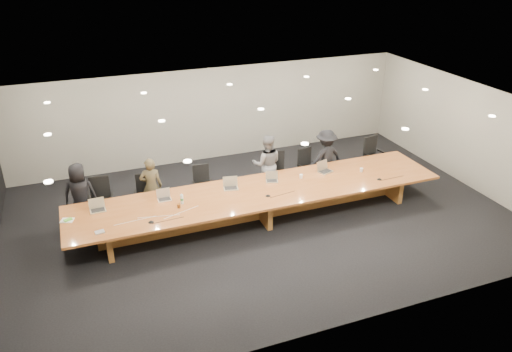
% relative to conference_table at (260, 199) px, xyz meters
% --- Properties ---
extents(ground, '(12.00, 12.00, 0.00)m').
position_rel_conference_table_xyz_m(ground, '(0.00, 0.00, -0.52)').
color(ground, black).
rests_on(ground, ground).
extents(back_wall, '(12.00, 0.02, 2.80)m').
position_rel_conference_table_xyz_m(back_wall, '(0.00, 4.00, 0.88)').
color(back_wall, '#B3B0A3').
rests_on(back_wall, ground).
extents(conference_table, '(9.00, 1.80, 0.75)m').
position_rel_conference_table_xyz_m(conference_table, '(0.00, 0.00, 0.00)').
color(conference_table, brown).
rests_on(conference_table, ground).
extents(chair_far_left, '(0.64, 0.64, 1.11)m').
position_rel_conference_table_xyz_m(chair_far_left, '(-3.59, 1.24, 0.04)').
color(chair_far_left, black).
rests_on(chair_far_left, ground).
extents(chair_left, '(0.61, 0.61, 1.00)m').
position_rel_conference_table_xyz_m(chair_left, '(-2.55, 1.27, -0.02)').
color(chair_left, black).
rests_on(chair_left, ground).
extents(chair_mid_left, '(0.52, 0.52, 1.00)m').
position_rel_conference_table_xyz_m(chair_mid_left, '(-1.06, 1.32, -0.02)').
color(chair_mid_left, black).
rests_on(chair_mid_left, ground).
extents(chair_mid_right, '(0.71, 0.71, 1.13)m').
position_rel_conference_table_xyz_m(chair_mid_right, '(0.90, 1.16, 0.04)').
color(chair_mid_right, black).
rests_on(chair_mid_right, ground).
extents(chair_right, '(0.61, 0.61, 1.02)m').
position_rel_conference_table_xyz_m(chair_right, '(1.92, 1.30, -0.01)').
color(chair_right, black).
rests_on(chair_right, ground).
extents(chair_far_right, '(0.64, 0.64, 1.09)m').
position_rel_conference_table_xyz_m(chair_far_right, '(4.01, 1.25, 0.03)').
color(chair_far_right, black).
rests_on(chair_far_right, ground).
extents(person_a, '(0.84, 0.64, 1.54)m').
position_rel_conference_table_xyz_m(person_a, '(-4.02, 1.28, 0.25)').
color(person_a, black).
rests_on(person_a, ground).
extents(person_b, '(0.59, 0.44, 1.48)m').
position_rel_conference_table_xyz_m(person_b, '(-2.38, 1.17, 0.22)').
color(person_b, '#3F3622').
rests_on(person_b, ground).
extents(person_c, '(0.94, 0.83, 1.62)m').
position_rel_conference_table_xyz_m(person_c, '(0.67, 1.25, 0.29)').
color(person_c, slate).
rests_on(person_c, ground).
extents(person_d, '(1.08, 0.71, 1.57)m').
position_rel_conference_table_xyz_m(person_d, '(2.35, 1.14, 0.26)').
color(person_d, black).
rests_on(person_d, ground).
extents(laptop_a, '(0.35, 0.26, 0.27)m').
position_rel_conference_table_xyz_m(laptop_a, '(-3.70, 0.37, 0.36)').
color(laptop_a, '#C1B593').
rests_on(laptop_a, conference_table).
extents(laptop_b, '(0.31, 0.23, 0.24)m').
position_rel_conference_table_xyz_m(laptop_b, '(-2.23, 0.35, 0.35)').
color(laptop_b, beige).
rests_on(laptop_b, conference_table).
extents(laptop_c, '(0.39, 0.32, 0.27)m').
position_rel_conference_table_xyz_m(laptop_c, '(-0.63, 0.34, 0.37)').
color(laptop_c, '#BDB191').
rests_on(laptop_c, conference_table).
extents(laptop_d, '(0.35, 0.30, 0.24)m').
position_rel_conference_table_xyz_m(laptop_d, '(0.45, 0.36, 0.35)').
color(laptop_d, tan).
rests_on(laptop_d, conference_table).
extents(laptop_e, '(0.42, 0.36, 0.28)m').
position_rel_conference_table_xyz_m(laptop_e, '(1.94, 0.37, 0.37)').
color(laptop_e, tan).
rests_on(laptop_e, conference_table).
extents(water_bottle, '(0.09, 0.09, 0.22)m').
position_rel_conference_table_xyz_m(water_bottle, '(-1.89, 0.03, 0.34)').
color(water_bottle, silver).
rests_on(water_bottle, conference_table).
extents(amber_mug, '(0.09, 0.09, 0.09)m').
position_rel_conference_table_xyz_m(amber_mug, '(-2.00, -0.13, 0.28)').
color(amber_mug, brown).
rests_on(amber_mug, conference_table).
extents(paper_cup_near, '(0.11, 0.11, 0.10)m').
position_rel_conference_table_xyz_m(paper_cup_near, '(1.19, 0.27, 0.28)').
color(paper_cup_near, white).
rests_on(paper_cup_near, conference_table).
extents(paper_cup_far, '(0.09, 0.09, 0.10)m').
position_rel_conference_table_xyz_m(paper_cup_far, '(2.81, 0.06, 0.28)').
color(paper_cup_far, silver).
rests_on(paper_cup_far, conference_table).
extents(notepad, '(0.31, 0.28, 0.02)m').
position_rel_conference_table_xyz_m(notepad, '(-4.35, 0.17, 0.24)').
color(notepad, silver).
rests_on(notepad, conference_table).
extents(lime_gadget, '(0.19, 0.15, 0.03)m').
position_rel_conference_table_xyz_m(lime_gadget, '(-4.33, 0.15, 0.26)').
color(lime_gadget, '#58AF2E').
rests_on(lime_gadget, notepad).
extents(av_box, '(0.20, 0.16, 0.03)m').
position_rel_conference_table_xyz_m(av_box, '(-3.75, -0.58, 0.24)').
color(av_box, silver).
rests_on(av_box, conference_table).
extents(mic_left, '(0.17, 0.17, 0.03)m').
position_rel_conference_table_xyz_m(mic_left, '(-2.70, -0.54, 0.25)').
color(mic_left, black).
rests_on(mic_left, conference_table).
extents(mic_center, '(0.14, 0.14, 0.03)m').
position_rel_conference_table_xyz_m(mic_center, '(0.06, -0.32, 0.24)').
color(mic_center, black).
rests_on(mic_center, conference_table).
extents(mic_right, '(0.16, 0.16, 0.03)m').
position_rel_conference_table_xyz_m(mic_right, '(2.98, -0.50, 0.24)').
color(mic_right, black).
rests_on(mic_right, conference_table).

